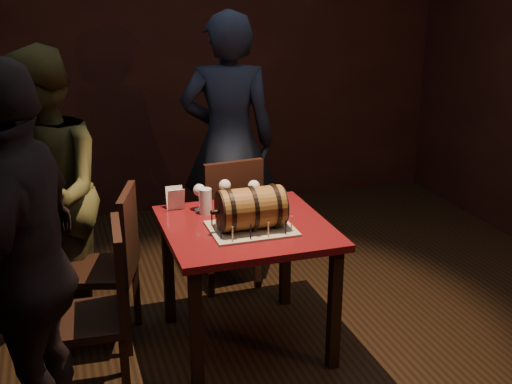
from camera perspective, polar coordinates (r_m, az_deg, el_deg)
room_shell at (r=3.30m, az=0.71°, el=7.20°), size 5.04×5.04×2.80m
pub_table at (r=3.60m, az=-0.90°, el=-4.51°), size 0.90×0.90×0.75m
cake_board at (r=3.48m, az=-0.42°, el=-3.27°), size 0.45×0.35×0.01m
barrel_cake at (r=3.44m, az=-0.43°, el=-1.44°), size 0.41×0.24×0.24m
birthday_candles at (r=3.46m, az=-0.42°, el=-2.56°), size 0.40×0.30×0.09m
wine_glass_left at (r=3.74m, az=-5.06°, el=0.07°), size 0.07×0.07×0.16m
wine_glass_mid at (r=3.81m, az=-2.79°, el=0.48°), size 0.07×0.07×0.16m
wine_glass_right at (r=3.79m, az=-0.19°, el=0.42°), size 0.07×0.07×0.16m
pint_of_ale at (r=3.70m, az=-4.51°, el=-0.87°), size 0.07×0.07×0.15m
menu_card at (r=3.78m, az=-7.18°, el=-0.61°), size 0.10×0.05×0.13m
chair_back at (r=4.31m, az=-2.43°, el=-2.15°), size 0.44×0.44×0.93m
chair_left_rear at (r=3.77m, az=-12.61°, el=-5.83°), size 0.50×0.50×0.93m
chair_left_front at (r=3.28m, az=-13.60°, el=-9.77°), size 0.43×0.43×0.93m
person_back at (r=4.59m, az=-2.47°, el=4.41°), size 0.77×0.61×1.84m
person_left_rear at (r=3.88m, az=-18.29°, el=-0.35°), size 0.76×0.92×1.71m
person_left_front at (r=2.88m, az=-19.82°, el=-6.44°), size 0.74×1.13×1.78m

